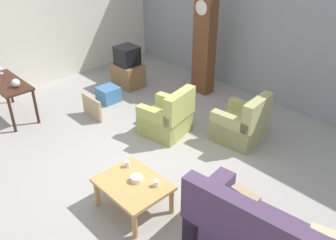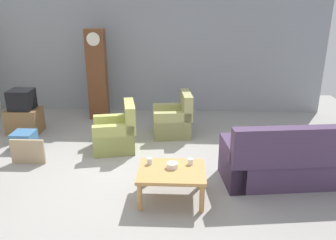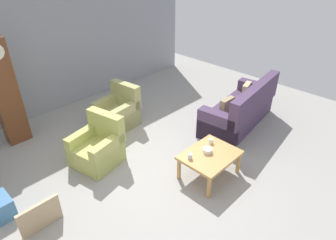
% 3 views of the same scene
% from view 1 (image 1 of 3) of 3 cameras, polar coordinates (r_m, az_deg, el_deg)
% --- Properties ---
extents(ground_plane, '(10.40, 10.40, 0.00)m').
position_cam_1_polar(ground_plane, '(6.04, -3.60, -7.59)').
color(ground_plane, '#999691').
extents(garage_door_wall, '(8.40, 0.16, 3.20)m').
position_cam_1_polar(garage_door_wall, '(7.85, 17.04, 13.54)').
color(garage_door_wall, gray).
rests_on(garage_door_wall, ground_plane).
extents(pegboard_wall_left, '(0.12, 6.40, 2.88)m').
position_cam_1_polar(pegboard_wall_left, '(8.89, -20.16, 13.84)').
color(pegboard_wall_left, silver).
rests_on(pegboard_wall_left, ground_plane).
extents(armchair_olive_near, '(0.93, 0.90, 0.92)m').
position_cam_1_polar(armchair_olive_near, '(6.77, -0.12, 0.20)').
color(armchair_olive_near, tan).
rests_on(armchair_olive_near, ground_plane).
extents(armchair_olive_far, '(0.87, 0.85, 0.92)m').
position_cam_1_polar(armchair_olive_far, '(6.69, 11.29, -0.80)').
color(armchair_olive_far, tan).
rests_on(armchair_olive_far, ground_plane).
extents(coffee_table_wood, '(0.96, 0.76, 0.46)m').
position_cam_1_polar(coffee_table_wood, '(5.11, -5.45, -10.24)').
color(coffee_table_wood, tan).
rests_on(coffee_table_wood, ground_plane).
extents(console_table_dark, '(1.30, 0.56, 0.75)m').
position_cam_1_polar(console_table_dark, '(7.83, -23.64, 4.70)').
color(console_table_dark, '#381E14').
rests_on(console_table_dark, ground_plane).
extents(grandfather_clock, '(0.44, 0.30, 2.13)m').
position_cam_1_polar(grandfather_clock, '(8.13, 5.66, 11.33)').
color(grandfather_clock, brown).
rests_on(grandfather_clock, ground_plane).
extents(tv_stand_cabinet, '(0.68, 0.52, 0.54)m').
position_cam_1_polar(tv_stand_cabinet, '(8.70, -6.20, 6.95)').
color(tv_stand_cabinet, brown).
rests_on(tv_stand_cabinet, ground_plane).
extents(tv_crt, '(0.48, 0.44, 0.42)m').
position_cam_1_polar(tv_crt, '(8.53, -6.37, 9.91)').
color(tv_crt, black).
rests_on(tv_crt, tv_stand_cabinet).
extents(framed_picture_leaning, '(0.60, 0.05, 0.45)m').
position_cam_1_polar(framed_picture_leaning, '(7.46, -11.69, 1.89)').
color(framed_picture_leaning, tan).
rests_on(framed_picture_leaning, ground_plane).
extents(storage_box_blue, '(0.40, 0.41, 0.33)m').
position_cam_1_polar(storage_box_blue, '(8.07, -9.22, 3.95)').
color(storage_box_blue, teal).
rests_on(storage_box_blue, ground_plane).
extents(glass_dome_cloche, '(0.16, 0.16, 0.16)m').
position_cam_1_polar(glass_dome_cloche, '(7.46, -22.55, 5.32)').
color(glass_dome_cloche, silver).
rests_on(glass_dome_cloche, console_table_dark).
extents(cup_white_porcelain, '(0.08, 0.08, 0.09)m').
position_cam_1_polar(cup_white_porcelain, '(4.97, -1.83, -9.80)').
color(cup_white_porcelain, white).
rests_on(cup_white_porcelain, coffee_table_wood).
extents(cup_blue_rimmed, '(0.08, 0.08, 0.09)m').
position_cam_1_polar(cup_blue_rimmed, '(5.33, -6.33, -6.78)').
color(cup_blue_rimmed, silver).
rests_on(cup_blue_rimmed, coffee_table_wood).
extents(bowl_white_stacked, '(0.17, 0.17, 0.08)m').
position_cam_1_polar(bowl_white_stacked, '(5.07, -4.89, -9.05)').
color(bowl_white_stacked, white).
rests_on(bowl_white_stacked, coffee_table_wood).
extents(wine_glass_tall, '(0.08, 0.08, 0.18)m').
position_cam_1_polar(wine_glass_tall, '(8.18, -24.56, 7.29)').
color(wine_glass_tall, silver).
rests_on(wine_glass_tall, console_table_dark).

